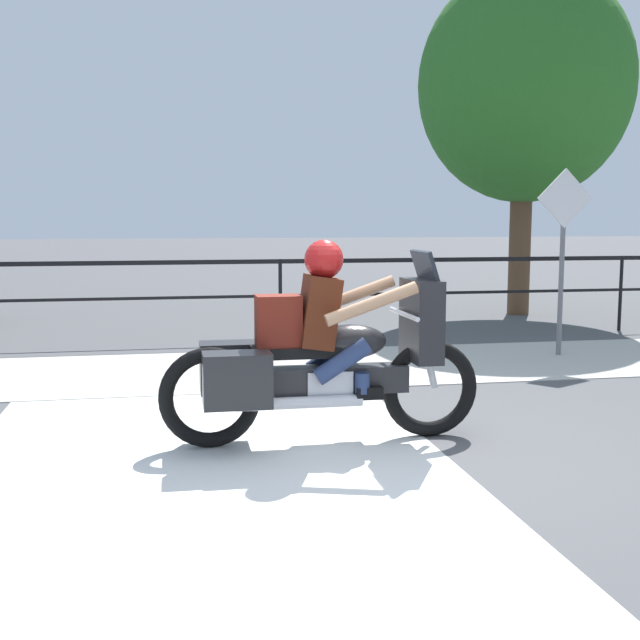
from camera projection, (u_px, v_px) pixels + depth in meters
ground_plane at (386, 455)px, 5.70m from camera, size 120.00×120.00×0.00m
sidewalk_band at (306, 367)px, 9.02m from camera, size 44.00×2.40×0.01m
crosswalk_band at (209, 473)px, 5.28m from camera, size 3.35×6.00×0.01m
fence_railing at (280, 276)px, 10.92m from camera, size 36.00×0.05×1.11m
motorcycle at (320, 353)px, 5.95m from camera, size 2.43×0.76×1.52m
street_sign at (563, 239)px, 9.61m from camera, size 0.70×0.06×2.26m
tree_behind_sign at (525, 85)px, 13.50m from camera, size 3.59×3.59×5.88m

